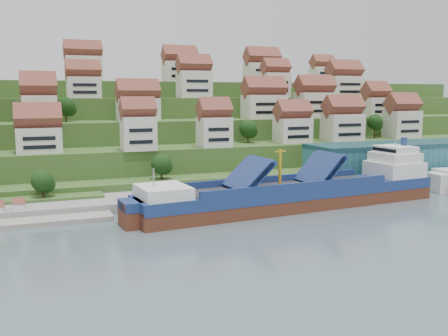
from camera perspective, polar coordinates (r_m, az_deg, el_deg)
name	(u,v)px	position (r m, az deg, el deg)	size (l,w,h in m)	color
ground	(271,209)	(115.78, 5.42, -4.70)	(300.00, 300.00, 0.00)	slate
quay	(313,188)	(137.92, 10.10, -2.21)	(180.00, 14.00, 2.20)	gray
hillside	(161,132)	(211.13, -7.18, 4.10)	(260.00, 128.00, 31.00)	#2D4C1E
hillside_village	(201,100)	(169.95, -2.70, 7.77)	(154.37, 62.88, 28.77)	silver
hillside_trees	(196,116)	(159.23, -3.20, 6.00)	(141.10, 62.40, 30.77)	#193B13
warehouse	(403,159)	(157.35, 19.81, 0.97)	(60.00, 15.00, 10.00)	#27616A
flagpole	(317,169)	(131.79, 10.58, -0.16)	(1.28, 0.16, 8.00)	gray
cargo_ship	(301,194)	(117.99, 8.81, -2.93)	(75.75, 17.87, 16.61)	#55291A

